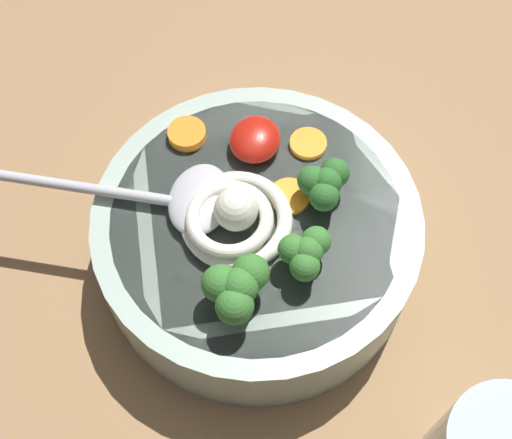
{
  "coord_description": "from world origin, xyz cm",
  "views": [
    {
      "loc": [
        23.72,
        8.88,
        52.01
      ],
      "look_at": [
        0.24,
        3.29,
        9.37
      ],
      "focal_mm": 48.33,
      "sensor_mm": 36.0,
      "label": 1
    }
  ],
  "objects": [
    {
      "name": "broccoli_floret_beside_chili",
      "position": [
        3.0,
        7.31,
        11.35
      ],
      "size": [
        4.0,
        3.44,
        3.16
      ],
      "color": "#7A9E60",
      "rests_on": "soup_bowl"
    },
    {
      "name": "carrot_slice_rear",
      "position": [
        -2.08,
        5.22,
        9.58
      ],
      "size": [
        2.98,
        2.98,
        0.41
      ],
      "primitive_type": "cylinder",
      "color": "orange",
      "rests_on": "soup_bowl"
    },
    {
      "name": "chili_sauce_dollop",
      "position": [
        -5.91,
        1.74,
        10.32
      ],
      "size": [
        4.22,
        3.8,
        1.9
      ],
      "primitive_type": "ellipsoid",
      "color": "#B2190F",
      "rests_on": "soup_bowl"
    },
    {
      "name": "soup_bowl",
      "position": [
        0.24,
        3.29,
        6.22
      ],
      "size": [
        23.91,
        23.91,
        6.51
      ],
      "color": "#9EB2A3",
      "rests_on": "table_slab"
    },
    {
      "name": "soup_spoon",
      "position": [
        0.58,
        -2.27,
        10.17
      ],
      "size": [
        6.26,
        17.37,
        1.6
      ],
      "rotation": [
        0.0,
        0.0,
        4.77
      ],
      "color": "#B7B7BC",
      "rests_on": "soup_bowl"
    },
    {
      "name": "noodle_pile",
      "position": [
        0.99,
        1.93,
        10.47
      ],
      "size": [
        8.74,
        8.57,
        3.51
      ],
      "color": "silver",
      "rests_on": "soup_bowl"
    },
    {
      "name": "broccoli_floret_front",
      "position": [
        -2.58,
        7.54,
        11.43
      ],
      "size": [
        4.15,
        3.57,
        3.28
      ],
      "color": "#7A9E60",
      "rests_on": "soup_bowl"
    },
    {
      "name": "table_slab",
      "position": [
        0.0,
        0.0,
        1.43
      ],
      "size": [
        117.82,
        117.82,
        2.86
      ],
      "primitive_type": "cube",
      "color": "#936D47",
      "rests_on": "ground"
    },
    {
      "name": "carrot_slice_far",
      "position": [
        -6.98,
        5.63,
        9.59
      ],
      "size": [
        2.81,
        2.81,
        0.44
      ],
      "primitive_type": "cylinder",
      "color": "orange",
      "rests_on": "soup_bowl"
    },
    {
      "name": "broccoli_floret_near_spoon",
      "position": [
        6.7,
        3.54,
        11.8
      ],
      "size": [
        4.9,
        4.21,
        3.87
      ],
      "color": "#7A9E60",
      "rests_on": "soup_bowl"
    },
    {
      "name": "carrot_slice_left",
      "position": [
        -5.6,
        -3.5,
        9.76
      ],
      "size": [
        2.91,
        2.91,
        0.78
      ],
      "primitive_type": "cylinder",
      "color": "orange",
      "rests_on": "soup_bowl"
    }
  ]
}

